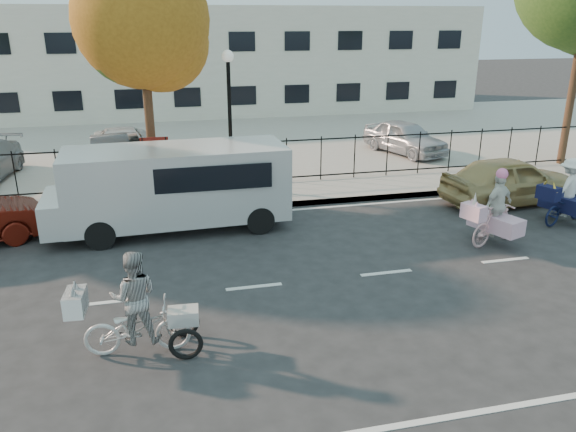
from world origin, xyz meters
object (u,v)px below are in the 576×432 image
object	(u,v)px
lot_car_c	(111,155)
zebra_trike	(136,315)
lamppost	(229,96)
gold_sedan	(511,180)
lot_car_d	(405,137)
bull_bike	(566,198)
white_van	(173,185)
unicorn_bike	(496,217)
lot_car_b	(122,147)

from	to	relation	value
lot_car_c	zebra_trike	bearing A→B (deg)	-90.17
lamppost	gold_sedan	size ratio (longest dim) A/B	1.01
lot_car_d	gold_sedan	bearing A→B (deg)	-103.57
lamppost	bull_bike	xyz separation A→B (m)	(8.53, -4.90, -2.38)
bull_bike	gold_sedan	xyz separation A→B (m)	(-0.44, 1.90, -0.00)
lamppost	lot_car_d	world-z (taller)	lamppost
lot_car_c	lot_car_d	xyz separation A→B (m)	(11.45, 0.25, 0.04)
white_van	lot_car_c	xyz separation A→B (m)	(-1.96, 6.04, -0.46)
lamppost	lot_car_c	distance (m)	5.55
unicorn_bike	gold_sedan	size ratio (longest dim) A/B	0.46
lot_car_d	unicorn_bike	bearing A→B (deg)	-119.25
unicorn_bike	lot_car_b	world-z (taller)	unicorn_bike
bull_bike	gold_sedan	size ratio (longest dim) A/B	0.47
unicorn_bike	lot_car_c	bearing A→B (deg)	26.84
bull_bike	lot_car_d	distance (m)	8.39
white_van	lot_car_c	size ratio (longest dim) A/B	1.67
lot_car_b	unicorn_bike	bearing A→B (deg)	-52.18
zebra_trike	unicorn_bike	bearing A→B (deg)	-67.11
lamppost	lot_car_b	size ratio (longest dim) A/B	0.95
zebra_trike	lot_car_d	world-z (taller)	zebra_trike
lamppost	unicorn_bike	xyz separation A→B (m)	(5.78, -5.81, -2.39)
zebra_trike	lamppost	bearing A→B (deg)	-13.87
zebra_trike	unicorn_bike	xyz separation A→B (m)	(8.60, 2.94, 0.01)
unicorn_bike	zebra_trike	bearing A→B (deg)	88.59
lamppost	gold_sedan	xyz separation A→B (m)	(8.09, -3.00, -2.38)
lot_car_d	lamppost	bearing A→B (deg)	-173.97
lamppost	unicorn_bike	world-z (taller)	lamppost
unicorn_bike	bull_bike	size ratio (longest dim) A/B	0.97
gold_sedan	lot_car_c	distance (m)	13.49
unicorn_bike	bull_bike	distance (m)	2.90
lot_car_b	lot_car_c	xyz separation A→B (m)	(-0.34, -1.23, -0.01)
zebra_trike	bull_bike	xyz separation A→B (m)	(11.36, 3.86, 0.02)
white_van	lot_car_b	xyz separation A→B (m)	(-1.62, 7.27, -0.44)
unicorn_bike	lamppost	bearing A→B (deg)	24.56
unicorn_bike	gold_sedan	xyz separation A→B (m)	(2.31, 2.81, 0.01)
gold_sedan	lot_car_b	size ratio (longest dim) A/B	0.95
white_van	lamppost	bearing A→B (deg)	54.00
unicorn_bike	gold_sedan	distance (m)	3.64
zebra_trike	lot_car_b	xyz separation A→B (m)	(-0.74, 13.16, 0.07)
lot_car_c	lot_car_d	distance (m)	11.45
lamppost	white_van	xyz separation A→B (m)	(-1.94, -2.86, -1.89)
bull_bike	lot_car_b	world-z (taller)	bull_bike
unicorn_bike	lot_car_c	size ratio (longest dim) A/B	0.53
white_van	lot_car_d	xyz separation A→B (m)	(9.48, 6.29, -0.41)
bull_bike	lamppost	bearing A→B (deg)	40.19
unicorn_bike	gold_sedan	bearing A→B (deg)	-59.76
white_van	zebra_trike	bearing A→B (deg)	-100.48
lot_car_b	lot_car_d	distance (m)	11.15
zebra_trike	unicorn_bike	distance (m)	9.09
white_van	lot_car_d	world-z (taller)	white_van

